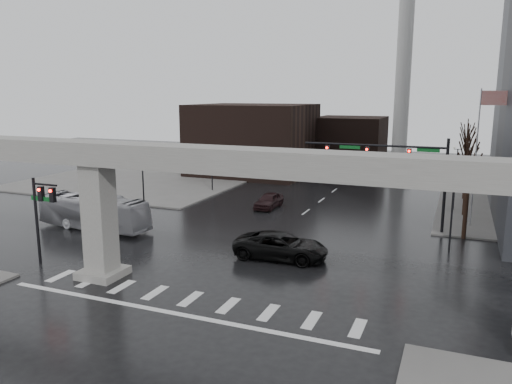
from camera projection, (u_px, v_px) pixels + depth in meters
ground at (199, 293)px, 29.53m from camera, size 160.00×160.00×0.00m
sidewalk_nw at (160, 174)px, 71.85m from camera, size 28.00×36.00×0.15m
elevated_guideway at (216, 180)px, 27.71m from camera, size 48.00×2.60×8.70m
building_far_left at (253, 139)px, 71.87m from camera, size 16.00×14.00×10.00m
building_far_mid at (350, 143)px, 76.68m from camera, size 10.00×10.00×8.00m
smokestack at (403, 80)px, 66.43m from camera, size 3.60×3.60×30.00m
signal_mast_arm at (399, 163)px, 42.11m from camera, size 12.12×0.43×8.00m
signal_left_pole at (42, 206)px, 33.74m from camera, size 2.30×0.30×6.00m
flagpole_assembly at (481, 142)px, 42.34m from camera, size 2.06×0.12×12.00m
lamp_right_0 at (452, 206)px, 36.54m from camera, size 1.22×0.32×5.11m
lamp_right_1 at (455, 177)px, 49.24m from camera, size 1.22×0.32×5.11m
lamp_right_2 at (457, 159)px, 61.95m from camera, size 1.22×0.32×5.11m
lamp_left_0 at (143, 182)px, 46.57m from camera, size 1.22×0.32×5.11m
lamp_left_1 at (212, 162)px, 59.28m from camera, size 1.22×0.32×5.11m
lamp_left_2 at (256, 150)px, 71.98m from camera, size 1.22×0.32×5.11m
tree_right_0 at (467, 205)px, 39.93m from camera, size 1.09×1.58×7.50m
tree_right_1 at (466, 187)px, 47.18m from camera, size 1.09×1.61×7.67m
tree_right_2 at (466, 174)px, 54.43m from camera, size 1.10×1.63×7.85m
tree_right_3 at (466, 164)px, 61.67m from camera, size 1.11×1.66×8.02m
tree_right_4 at (466, 156)px, 68.92m from camera, size 1.12×1.69×8.19m
pickup_truck at (281, 246)px, 35.42m from camera, size 6.82×3.40×1.86m
city_bus at (94, 212)px, 43.09m from camera, size 10.84×3.25×2.98m
far_car at (269, 200)px, 51.02m from camera, size 2.01×4.70×1.58m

